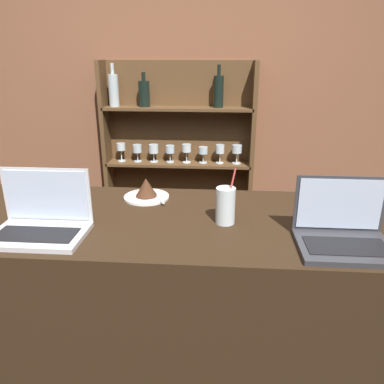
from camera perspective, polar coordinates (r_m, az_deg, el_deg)
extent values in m
cube|color=black|center=(1.78, -6.44, -19.53)|extent=(2.20, 0.70, 1.05)
cube|color=brown|center=(2.85, -1.57, 13.79)|extent=(7.00, 0.06, 2.70)
cube|color=brown|center=(2.95, -12.54, 2.93)|extent=(0.03, 0.18, 1.63)
cube|color=brown|center=(2.83, 8.85, 2.48)|extent=(0.03, 0.18, 1.63)
cube|color=brown|center=(2.92, -1.88, 3.23)|extent=(1.11, 0.02, 1.63)
cube|color=brown|center=(2.96, -1.98, -3.30)|extent=(1.07, 0.18, 0.02)
cube|color=brown|center=(2.82, -2.08, 4.34)|extent=(1.07, 0.18, 0.02)
cube|color=brown|center=(2.74, -2.19, 12.59)|extent=(1.07, 0.18, 0.02)
cylinder|color=silver|center=(2.90, -10.65, 4.70)|extent=(0.06, 0.06, 0.01)
cylinder|color=silver|center=(2.88, -10.70, 5.52)|extent=(0.01, 0.01, 0.08)
cylinder|color=silver|center=(2.87, -10.79, 6.80)|extent=(0.07, 0.07, 0.05)
cylinder|color=silver|center=(2.87, -8.25, 4.68)|extent=(0.06, 0.06, 0.01)
cylinder|color=silver|center=(2.86, -8.29, 5.37)|extent=(0.01, 0.01, 0.07)
cylinder|color=silver|center=(2.84, -8.35, 6.57)|extent=(0.07, 0.07, 0.06)
cylinder|color=silver|center=(2.84, -5.81, 4.65)|extent=(0.06, 0.06, 0.01)
cylinder|color=silver|center=(2.83, -5.84, 5.33)|extent=(0.01, 0.01, 0.06)
cylinder|color=silver|center=(2.82, -5.88, 6.57)|extent=(0.07, 0.07, 0.06)
cylinder|color=silver|center=(2.82, -3.33, 4.62)|extent=(0.06, 0.06, 0.01)
cylinder|color=silver|center=(2.81, -3.35, 5.33)|extent=(0.01, 0.01, 0.07)
cylinder|color=silver|center=(2.80, -3.37, 6.55)|extent=(0.07, 0.07, 0.06)
cylinder|color=silver|center=(2.81, -0.83, 4.57)|extent=(0.06, 0.06, 0.01)
cylinder|color=silver|center=(2.80, -0.83, 5.39)|extent=(0.01, 0.01, 0.08)
cylinder|color=silver|center=(2.78, -0.84, 6.72)|extent=(0.07, 0.07, 0.06)
cylinder|color=silver|center=(2.80, 1.70, 4.52)|extent=(0.06, 0.06, 0.01)
cylinder|color=silver|center=(2.79, 1.70, 5.22)|extent=(0.01, 0.01, 0.07)
cylinder|color=silver|center=(2.78, 1.72, 6.38)|extent=(0.07, 0.07, 0.05)
cylinder|color=silver|center=(2.80, 4.23, 4.46)|extent=(0.06, 0.06, 0.01)
cylinder|color=silver|center=(2.79, 4.25, 5.22)|extent=(0.01, 0.01, 0.07)
cylinder|color=silver|center=(2.77, 4.29, 6.56)|extent=(0.06, 0.06, 0.06)
cylinder|color=silver|center=(2.80, 6.77, 4.39)|extent=(0.06, 0.06, 0.01)
cylinder|color=silver|center=(2.79, 6.80, 5.20)|extent=(0.01, 0.01, 0.08)
cylinder|color=silver|center=(2.77, 6.86, 6.53)|extent=(0.07, 0.07, 0.06)
cylinder|color=black|center=(2.71, 4.07, 14.99)|extent=(0.07, 0.07, 0.22)
cylinder|color=black|center=(2.70, 4.15, 18.05)|extent=(0.02, 0.02, 0.07)
cylinder|color=black|center=(2.76, -7.30, 14.59)|extent=(0.08, 0.08, 0.18)
cylinder|color=black|center=(2.75, -7.41, 17.05)|extent=(0.03, 0.03, 0.06)
cylinder|color=#B2C1C6|center=(2.81, -11.86, 14.90)|extent=(0.07, 0.07, 0.22)
cylinder|color=#B2C1C6|center=(2.80, -12.08, 17.92)|extent=(0.03, 0.03, 0.07)
cube|color=silver|center=(1.44, -22.44, -6.15)|extent=(0.33, 0.22, 0.02)
cube|color=black|center=(1.42, -22.69, -5.96)|extent=(0.28, 0.12, 0.00)
cube|color=silver|center=(1.48, -21.24, -0.42)|extent=(0.33, 0.00, 0.21)
cube|color=silver|center=(1.48, -21.28, -0.45)|extent=(0.31, 0.01, 0.19)
cube|color=#333338|center=(1.35, 22.30, -7.82)|extent=(0.31, 0.23, 0.02)
cube|color=black|center=(1.34, 22.50, -7.65)|extent=(0.26, 0.13, 0.00)
cube|color=#333338|center=(1.41, 21.56, -1.68)|extent=(0.31, 0.00, 0.20)
cube|color=silver|center=(1.40, 21.59, -1.72)|extent=(0.29, 0.01, 0.18)
cylinder|color=white|center=(1.70, -6.94, -0.76)|extent=(0.20, 0.20, 0.01)
cone|color=#422616|center=(1.69, -7.01, 0.72)|extent=(0.10, 0.10, 0.08)
cube|color=#B7B7BC|center=(1.68, -5.18, -0.76)|extent=(0.08, 0.16, 0.00)
cylinder|color=silver|center=(1.43, 5.12, -2.08)|extent=(0.07, 0.07, 0.14)
cylinder|color=#E04C47|center=(1.41, 5.69, -0.66)|extent=(0.04, 0.01, 0.22)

